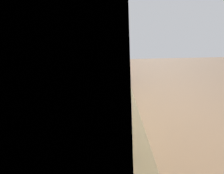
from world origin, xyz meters
name	(u,v)px	position (x,y,z in m)	size (l,w,h in m)	color
ground_plane	(182,128)	(0.00, 0.00, 0.00)	(6.59, 6.59, 0.00)	brown
wall_back	(73,54)	(0.00, 1.63, 1.30)	(4.24, 0.12, 2.59)	#EFC27C
counter_run	(107,130)	(-0.39, 1.26, 0.44)	(3.33, 0.65, 0.89)	#DBCB6B
oven_range	(106,66)	(1.59, 1.23, 0.46)	(0.64, 0.69, 1.07)	black
microwave	(103,70)	(0.11, 1.27, 1.02)	(0.52, 0.35, 0.27)	white
bowl	(110,118)	(-0.69, 1.22, 0.92)	(0.19, 0.19, 0.05)	gold
kettle	(109,93)	(-0.36, 1.22, 0.97)	(0.21, 0.16, 0.19)	#B7BABF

